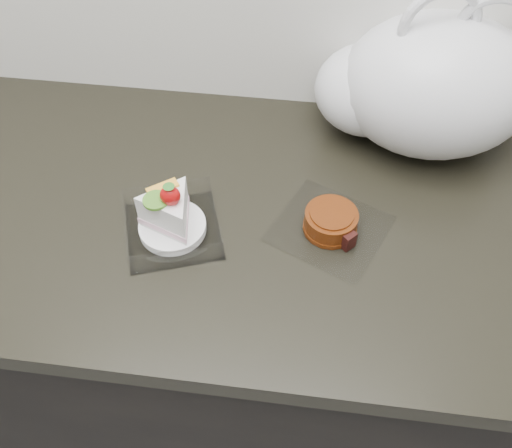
% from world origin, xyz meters
% --- Properties ---
extents(counter, '(2.04, 0.64, 0.90)m').
position_xyz_m(counter, '(0.00, 1.69, 0.45)').
color(counter, black).
rests_on(counter, ground).
extents(cake_tray, '(0.19, 0.19, 0.12)m').
position_xyz_m(cake_tray, '(-0.02, 1.63, 0.93)').
color(cake_tray, white).
rests_on(cake_tray, counter).
extents(mooncake_wrap, '(0.23, 0.22, 0.04)m').
position_xyz_m(mooncake_wrap, '(0.24, 1.67, 0.92)').
color(mooncake_wrap, white).
rests_on(mooncake_wrap, counter).
extents(plastic_bag, '(0.40, 0.30, 0.31)m').
position_xyz_m(plastic_bag, '(0.38, 1.91, 1.02)').
color(plastic_bag, white).
rests_on(plastic_bag, counter).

